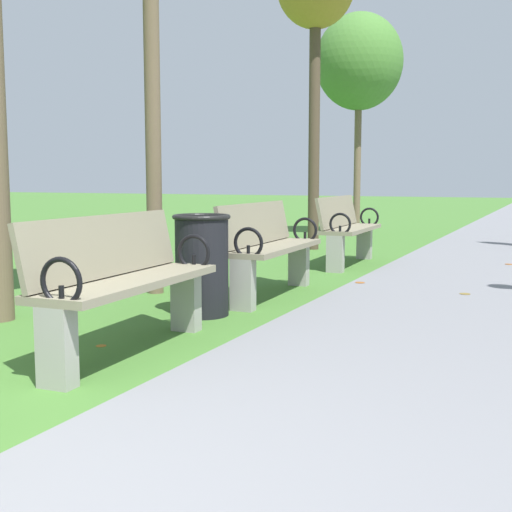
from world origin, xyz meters
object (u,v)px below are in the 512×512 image
Objects in this scene: park_bench_2 at (124,280)px; trash_bin at (202,265)px; park_bench_3 at (269,246)px; tree_5 at (359,63)px; park_bench_4 at (347,228)px.

park_bench_2 is 1.30m from trash_bin.
park_bench_3 is 0.38× the size of tree_5.
park_bench_2 is at bearing -82.93° from tree_5.
park_bench_4 is 3.63m from trash_bin.
park_bench_4 reaches higher than trash_bin.
tree_5 is at bearing 97.16° from trash_bin.
park_bench_2 is at bearing -90.00° from park_bench_3.
park_bench_2 and park_bench_3 have the same top height.
tree_5 is (-1.17, 7.06, 2.87)m from park_bench_3.
park_bench_3 and park_bench_4 have the same top height.
park_bench_2 is at bearing -83.49° from trash_bin.
park_bench_2 is 9.90m from tree_5.
tree_5 reaches higher than park_bench_2.
park_bench_2 is 0.38× the size of tree_5.
tree_5 is at bearing 97.07° from park_bench_2.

